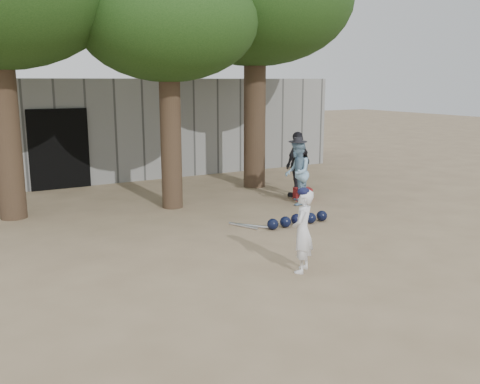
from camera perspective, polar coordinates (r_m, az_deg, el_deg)
ground at (r=8.88m, az=-0.14°, el=-7.56°), size 70.00×70.00×0.00m
boy_player at (r=8.36m, az=6.70°, el=-4.18°), size 0.57×0.55×1.31m
spectator_blue at (r=12.90m, az=6.12°, el=2.07°), size 0.92×0.96×1.55m
spectator_dark at (r=13.78m, az=6.20°, el=2.95°), size 1.06×0.74×1.68m
red_bag at (r=13.51m, az=6.69°, el=-0.21°), size 0.50×0.44×0.30m
back_building at (r=18.15m, az=-16.70°, el=6.76°), size 16.00×5.24×3.00m
helmet_row at (r=11.15m, az=6.18°, el=-2.96°), size 1.51×0.31×0.23m
bat_pile at (r=10.95m, az=0.91°, el=-3.64°), size 0.59×0.76×0.06m
tree_row at (r=13.34m, az=-8.58°, el=19.19°), size 11.40×5.80×6.69m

